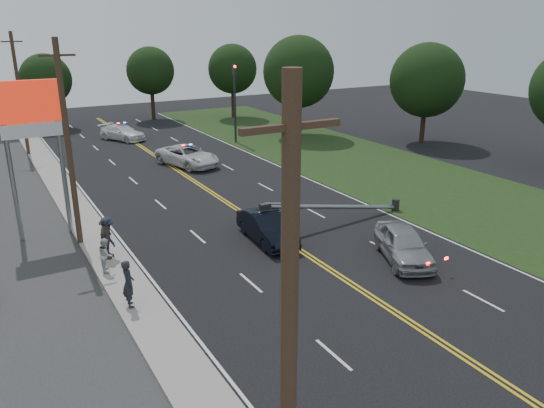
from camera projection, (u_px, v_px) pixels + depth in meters
ground at (379, 302)px, 21.18m from camera, size 120.00×120.00×0.00m
sidewalk at (106, 254)px, 25.43m from camera, size 1.80×70.00×0.12m
grass_verge at (435, 188)px, 35.74m from camera, size 12.00×80.00×0.01m
centerline_yellow at (260, 224)px, 29.39m from camera, size 0.36×80.00×0.00m
pylon_sign at (31, 122)px, 25.81m from camera, size 3.20×0.35×8.00m
traffic_signal at (235, 97)px, 48.36m from camera, size 0.28×0.41×7.05m
fallen_streetlight at (343, 206)px, 29.42m from camera, size 9.36×0.44×1.91m
utility_pole_near at (289, 377)px, 8.64m from camera, size 1.60×0.28×10.00m
utility_pole_mid at (68, 145)px, 25.07m from camera, size 1.60×0.28×10.00m
utility_pole_far at (20, 94)px, 43.15m from camera, size 1.60×0.28×10.00m
tree_6 at (46, 79)px, 55.18m from camera, size 5.26×5.26×7.67m
tree_7 at (150, 71)px, 59.81m from camera, size 5.32×5.32×8.16m
tree_8 at (232, 69)px, 61.20m from camera, size 5.63×5.63×8.39m
tree_9 at (299, 72)px, 50.86m from camera, size 6.84×6.84×9.56m
tree_13 at (427, 80)px, 47.72m from camera, size 6.62×6.62×9.02m
crashed_sedan at (267, 227)px, 26.88m from camera, size 1.90×4.64×1.49m
waiting_sedan at (404, 244)px, 24.72m from camera, size 3.61×4.99×1.58m
emergency_a at (188, 156)px, 41.26m from camera, size 4.15×6.13×1.56m
emergency_b at (122, 133)px, 50.39m from camera, size 4.04×5.21×1.41m
bystander_a at (128, 283)px, 20.35m from camera, size 0.50×0.73×1.92m
bystander_b at (106, 255)px, 23.35m from camera, size 0.73×0.86×1.54m
bystander_c at (107, 236)px, 24.89m from camera, size 0.91×1.33×1.89m
bystander_d at (106, 239)px, 24.57m from camera, size 1.03×1.22×1.96m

